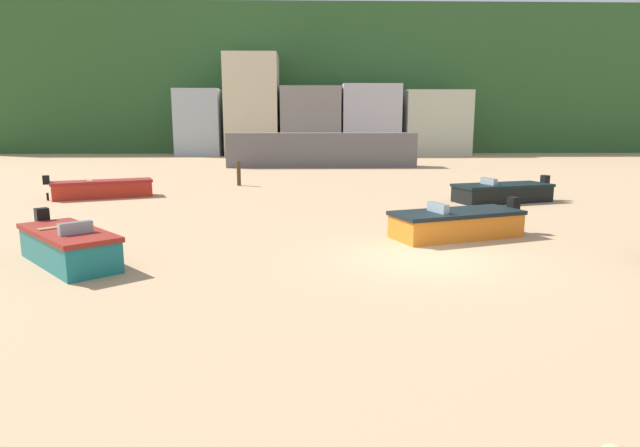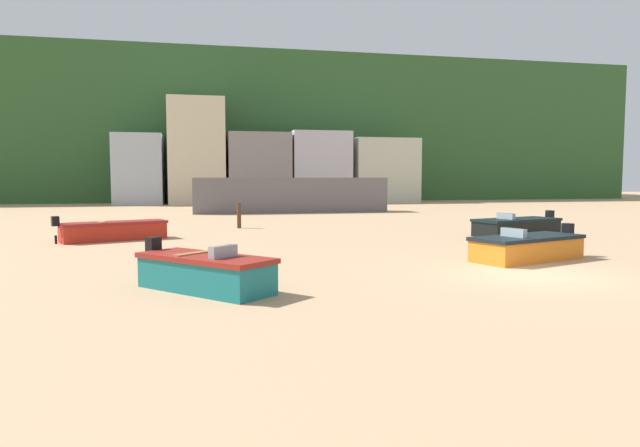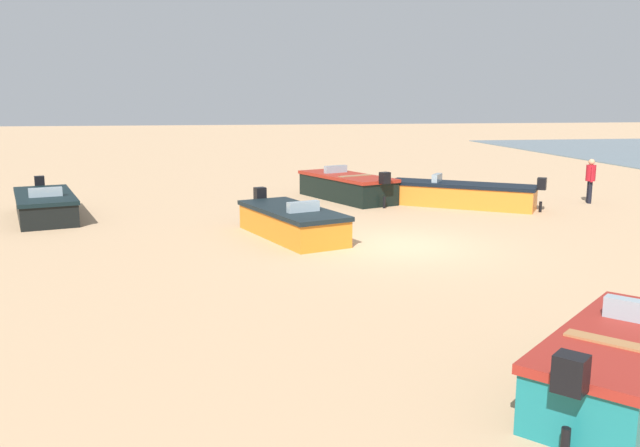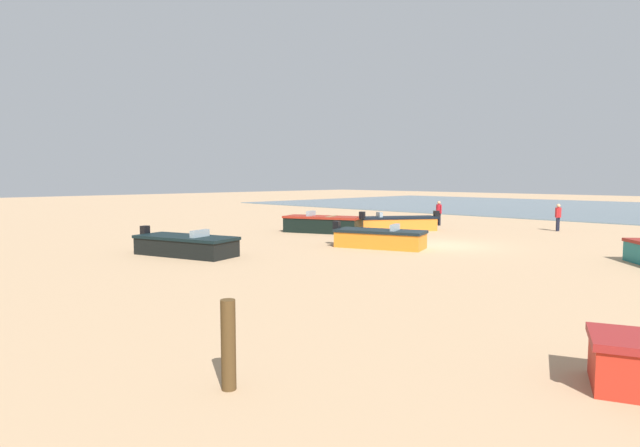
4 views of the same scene
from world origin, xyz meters
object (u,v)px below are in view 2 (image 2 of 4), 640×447
(boat_red_0, at_px, (113,231))
(boat_black_5, at_px, (517,227))
(boat_teal_1, at_px, (205,272))
(mooring_post_near_water, at_px, (239,215))
(boat_orange_2, at_px, (527,248))

(boat_red_0, relative_size, boat_black_5, 0.99)
(boat_teal_1, distance_m, mooring_post_near_water, 17.20)
(boat_black_5, bearing_deg, boat_teal_1, 108.50)
(boat_teal_1, bearing_deg, boat_black_5, 173.60)
(mooring_post_near_water, bearing_deg, boat_orange_2, -59.37)
(boat_teal_1, distance_m, boat_black_5, 17.92)
(boat_orange_2, relative_size, mooring_post_near_water, 3.18)
(boat_orange_2, relative_size, boat_black_5, 0.93)
(boat_black_5, bearing_deg, boat_red_0, 67.48)
(boat_red_0, height_order, boat_black_5, boat_red_0)
(boat_red_0, xyz_separation_m, boat_orange_2, (14.17, -9.26, 0.00))
(boat_red_0, xyz_separation_m, boat_black_5, (18.30, -1.82, -0.01))
(boat_red_0, bearing_deg, mooring_post_near_water, 107.66)
(boat_orange_2, xyz_separation_m, boat_black_5, (4.13, 7.44, -0.01))
(boat_red_0, bearing_deg, boat_black_5, 61.85)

